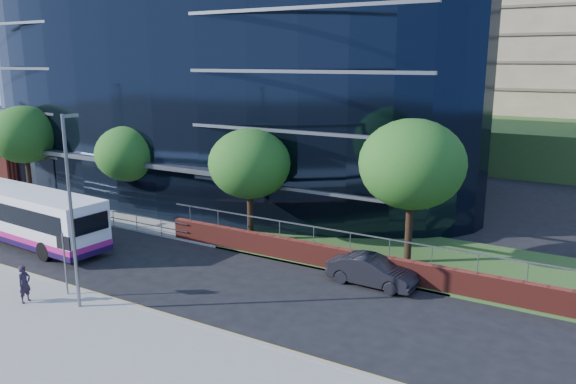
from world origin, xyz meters
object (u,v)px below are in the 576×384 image
Objects in this scene: streetlight_east at (71,207)px; pedestrian at (25,284)px; tree_far_d at (412,164)px; street_sign at (64,251)px; tree_far_c at (250,164)px; parked_car at (372,271)px; tree_far_a at (25,135)px; brick_pavilion at (10,155)px; tree_far_b at (128,154)px; city_bus at (28,216)px.

streetlight_east is 4.27m from pedestrian.
tree_far_d is at bearing 50.60° from streetlight_east.
street_sign is 0.43× the size of tree_far_c.
street_sign is 0.67× the size of parked_car.
tree_far_a is 29.02m from tree_far_d.
tree_far_c is 0.81× the size of streetlight_east.
brick_pavilion is 1.42× the size of tree_far_b.
street_sign is at bearing -31.17° from tree_far_a.
tree_far_a is at bearing 87.15° from parked_car.
street_sign is 16.61m from tree_far_d.
street_sign is at bearing 158.64° from streetlight_east.
street_sign is 0.40× the size of tree_far_a.
city_bus is (18.49, -11.26, -0.31)m from brick_pavilion.
street_sign is 8.90m from city_bus.
brick_pavilion is at bearing 150.76° from streetlight_east.
tree_far_a reaches higher than parked_car.
street_sign reaches higher than parked_car.
tree_far_a is 10.03m from tree_far_b.
tree_far_d is (29.00, 1.00, 0.33)m from tree_far_a.
parked_car is at bearing -98.25° from tree_far_d.
parked_car is 15.19m from pedestrian.
streetlight_east reaches higher than brick_pavilion.
tree_far_d is 18.44m from pedestrian.
tree_far_c is at bearing -2.86° from tree_far_b.
tree_far_a is at bearing 149.54° from streetlight_east.
parked_car is at bearing -58.67° from pedestrian.
pedestrian is (-12.31, -13.06, -4.22)m from tree_far_d.
tree_far_d is at bearing 6.34° from tree_far_c.
tree_far_b is at bearing 127.63° from streetlight_east.
city_bus is (-19.51, -7.76, -3.55)m from tree_far_d.
parked_car is (10.99, 8.09, -1.46)m from street_sign.
city_bus is (-10.51, -6.76, -2.90)m from tree_far_c.
tree_far_b is 19.06m from parked_car.
pedestrian is (-0.81, -1.47, -1.19)m from street_sign.
brick_pavilion is at bearing 168.12° from tree_far_b.
brick_pavilion is 1.32× the size of tree_far_c.
tree_far_b is 0.93× the size of tree_far_c.
brick_pavilion is at bearing 81.60° from parked_car.
street_sign is at bearing -55.92° from tree_far_b.
tree_far_d is 0.65× the size of city_bus.
brick_pavilion is at bearing 150.35° from street_sign.
tree_far_c is (20.00, 0.00, -0.33)m from tree_far_a.
tree_far_c is at bearing -8.82° from brick_pavilion.
city_bus reaches higher than pedestrian.
streetlight_east reaches higher than parked_car.
streetlight_east is 1.91× the size of parked_car.
brick_pavilion is 30.58m from pedestrian.
brick_pavilion is 10.48m from tree_far_a.
brick_pavilion is 21.65m from city_bus.
city_bus is at bearing 154.47° from street_sign.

